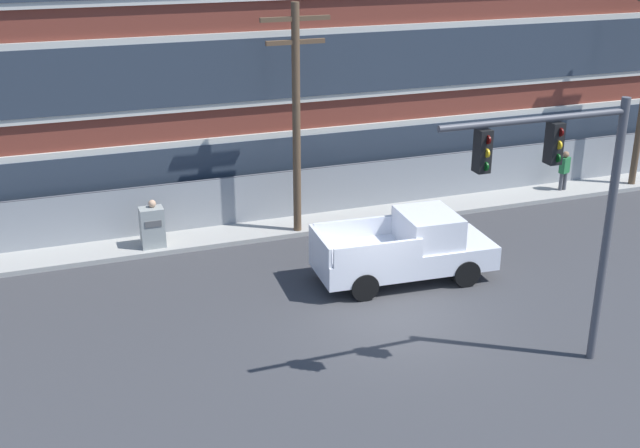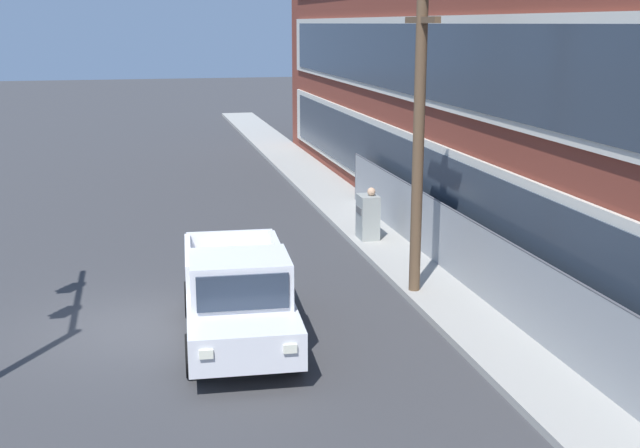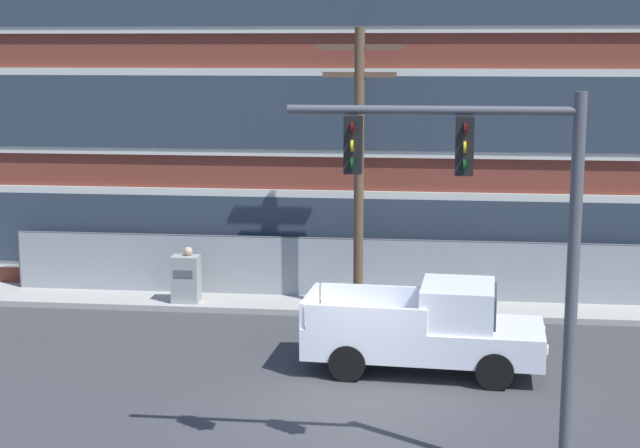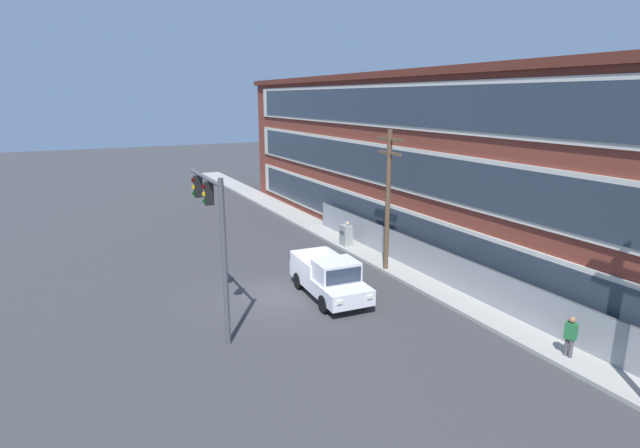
% 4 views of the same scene
% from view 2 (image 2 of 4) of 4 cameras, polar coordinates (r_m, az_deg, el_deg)
% --- Properties ---
extents(ground_plane, '(160.00, 160.00, 0.00)m').
position_cam_2_polar(ground_plane, '(17.81, -14.07, -7.10)').
color(ground_plane, '#38383A').
extents(sidewalk_building_side, '(80.00, 2.14, 0.16)m').
position_cam_2_polar(sidewalk_building_side, '(19.11, 9.44, -5.12)').
color(sidewalk_building_side, '#9E9B93').
rests_on(sidewalk_building_side, ground).
extents(brick_mill_building, '(45.14, 9.06, 10.61)m').
position_cam_2_polar(brick_mill_building, '(22.93, 19.97, 10.80)').
color(brick_mill_building, brown).
rests_on(brick_mill_building, ground).
extents(chain_link_fence, '(26.28, 0.06, 1.84)m').
position_cam_2_polar(chain_link_fence, '(16.79, 14.65, -5.04)').
color(chain_link_fence, gray).
rests_on(chain_link_fence, ground).
extents(pickup_truck_white, '(5.35, 2.39, 2.00)m').
position_cam_2_polar(pickup_truck_white, '(16.22, -5.82, -5.29)').
color(pickup_truck_white, silver).
rests_on(pickup_truck_white, ground).
extents(utility_pole_near_corner, '(2.23, 0.26, 7.58)m').
position_cam_2_polar(utility_pole_near_corner, '(18.34, 7.06, 7.37)').
color(utility_pole_near_corner, brown).
rests_on(utility_pole_near_corner, ground).
extents(electrical_cabinet, '(0.74, 0.56, 1.45)m').
position_cam_2_polar(electrical_cabinet, '(23.49, 3.42, 0.32)').
color(electrical_cabinet, '#939993').
rests_on(electrical_cabinet, ground).
extents(pedestrian_by_fence, '(0.41, 0.26, 1.69)m').
position_cam_2_polar(pedestrian_by_fence, '(23.39, 3.65, 0.88)').
color(pedestrian_by_fence, '#4C4C51').
rests_on(pedestrian_by_fence, ground).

